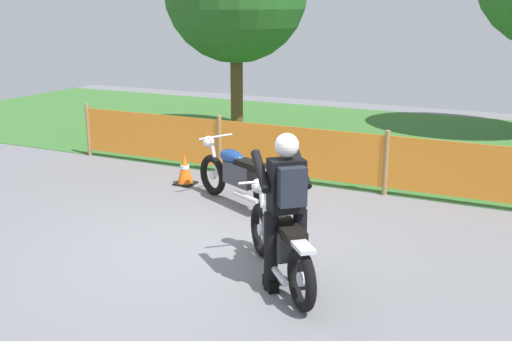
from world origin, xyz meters
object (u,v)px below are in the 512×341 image
object	(u,v)px
motorcycle_lead	(279,239)
traffic_cone	(185,169)
rider_lead	(286,203)
motorcycle_trailing	(238,175)

from	to	relation	value
motorcycle_lead	traffic_cone	xyz separation A→B (m)	(-2.88, 2.64, -0.21)
rider_lead	motorcycle_lead	bearing A→B (deg)	0.51
motorcycle_lead	motorcycle_trailing	bearing A→B (deg)	-4.36
rider_lead	traffic_cone	xyz separation A→B (m)	(-3.03, 2.81, -0.69)
rider_lead	traffic_cone	bearing A→B (deg)	5.53
rider_lead	traffic_cone	size ratio (longest dim) A/B	3.19
motorcycle_lead	traffic_cone	size ratio (longest dim) A/B	3.02
motorcycle_lead	rider_lead	xyz separation A→B (m)	(0.15, -0.16, 0.48)
motorcycle_trailing	motorcycle_lead	bearing A→B (deg)	153.93
motorcycle_trailing	rider_lead	world-z (taller)	rider_lead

